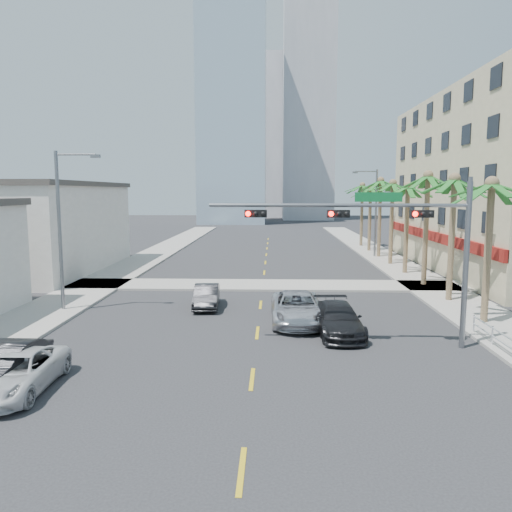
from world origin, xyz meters
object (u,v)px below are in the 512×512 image
Objects in this scene: car_parked_mid at (5,365)px; car_lane_right at (338,319)px; traffic_signal_mast at (392,232)px; car_lane_center at (297,308)px; car_parked_far at (17,373)px; car_lane_left at (206,296)px.

car_lane_right is (12.49, 6.80, 0.00)m from car_parked_mid.
traffic_signal_mast is 1.96× the size of car_lane_center.
car_lane_center reaches higher than car_parked_far.
car_parked_far is 0.96× the size of car_lane_right.
car_lane_center is (10.64, 8.83, 0.06)m from car_parked_mid.
car_lane_right is (7.02, -5.34, 0.07)m from car_lane_left.
car_parked_far is 0.85× the size of car_lane_center.
car_parked_mid is 13.31m from car_lane_left.
car_lane_center is (9.96, 9.34, 0.12)m from car_parked_far.
car_parked_far is at bearing -36.81° from car_parked_mid.
traffic_signal_mast is 15.82m from car_parked_mid.
car_parked_mid is 0.78× the size of car_lane_center.
car_parked_far is 1.20× the size of car_lane_left.
traffic_signal_mast is 2.21× the size of car_lane_right.
car_lane_center is (5.17, -3.31, 0.13)m from car_lane_left.
car_parked_mid is 13.82m from car_lane_center.
car_lane_center is 2.74m from car_lane_right.
car_parked_far is 13.66m from car_lane_center.
car_lane_center is 1.13× the size of car_lane_right.
car_lane_left is at bearing 139.82° from car_lane_right.
traffic_signal_mast is 2.76× the size of car_lane_left.
traffic_signal_mast is 12.37m from car_lane_left.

